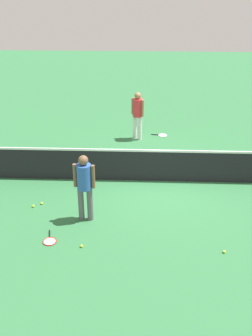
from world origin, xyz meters
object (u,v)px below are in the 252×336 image
Objects in this scene: player_far_side at (138,112)px; tennis_ball_midcourt at (82,246)px; tennis_racket_far_player at (162,135)px; tennis_ball_stray_left at (42,203)px; tennis_ball_near_player at (33,206)px; tennis_racket_near_player at (50,241)px; player_near_side at (84,183)px; tennis_ball_by_net at (224,252)px.

tennis_ball_midcourt is at bearing -99.99° from player_far_side.
tennis_racket_far_player is 9.11× the size of tennis_ball_midcourt.
tennis_ball_near_player is at bearing -142.46° from tennis_ball_stray_left.
tennis_ball_stray_left is (-0.53, 1.55, 0.02)m from tennis_racket_near_player.
player_far_side is at bearing 77.44° from player_near_side.
player_far_side is at bearing -158.71° from tennis_racket_far_player.
tennis_ball_near_player is at bearing 117.24° from tennis_racket_near_player.
player_near_side is at bearing 92.33° from tennis_ball_midcourt.
player_near_side is 2.83× the size of tennis_racket_far_player.
tennis_ball_stray_left is at bearing 126.42° from tennis_ball_midcourt.
tennis_racket_far_player is at bearing 21.29° from player_far_side.
tennis_ball_near_player is 2.17m from tennis_ball_midcourt.
player_near_side reaches higher than tennis_ball_stray_left.
tennis_ball_near_player is 4.85m from tennis_ball_by_net.
tennis_ball_near_player is (-1.42, 0.47, -0.98)m from player_near_side.
tennis_ball_stray_left is at bearing 109.02° from tennis_racket_near_player.
tennis_racket_near_player is (-1.86, -6.12, -1.00)m from player_far_side.
tennis_ball_near_player is at bearing 161.62° from player_near_side.
tennis_ball_midcourt reaches higher than tennis_racket_near_player.
tennis_ball_midcourt is (1.47, -1.59, 0.00)m from tennis_ball_near_player.
tennis_racket_near_player is 9.18× the size of tennis_ball_midcourt.
tennis_ball_by_net is at bearing -20.61° from player_near_side.
tennis_racket_near_player and tennis_racket_far_player have the same top height.
tennis_ball_midcourt is at bearing -106.76° from tennis_racket_far_player.
player_near_side is at bearing -26.56° from tennis_ball_stray_left.
tennis_ball_by_net is 4.73m from tennis_ball_stray_left.
tennis_ball_stray_left reaches higher than tennis_racket_far_player.
tennis_ball_stray_left is at bearing -117.62° from player_far_side.
tennis_ball_by_net is at bearing -72.74° from player_far_side.
tennis_racket_far_player is 5.92m from tennis_ball_stray_left.
tennis_ball_midcourt is at bearing -14.28° from tennis_racket_near_player.
player_near_side reaches higher than tennis_racket_near_player.
player_near_side reaches higher than tennis_ball_near_player.
tennis_ball_by_net is (4.56, -1.65, 0.00)m from tennis_ball_near_player.
tennis_ball_near_player is 1.00× the size of tennis_ball_by_net.
tennis_racket_near_player is 1.01× the size of tennis_racket_far_player.
tennis_racket_near_player is at bearing 165.72° from tennis_ball_midcourt.
player_near_side is 5.32m from player_far_side.
player_far_side is 2.81× the size of tennis_racket_near_player.
tennis_ball_midcourt is at bearing 178.88° from tennis_ball_by_net.
tennis_ball_by_net is 3.09m from tennis_ball_midcourt.
tennis_ball_near_player is 0.24m from tennis_ball_stray_left.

